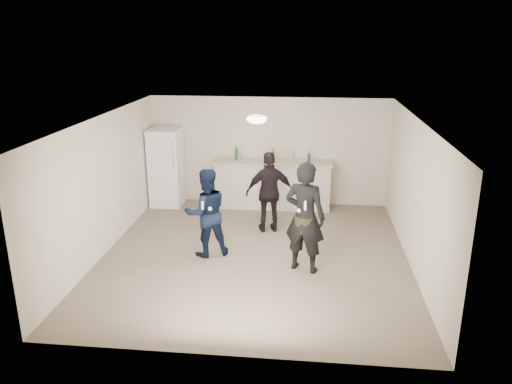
# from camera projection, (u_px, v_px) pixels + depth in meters

# --- Properties ---
(floor) EXTENTS (6.00, 6.00, 0.00)m
(floor) POSITION_uv_depth(u_px,v_px,m) (255.00, 255.00, 9.13)
(floor) COLOR #6B5B4C
(floor) RESTS_ON ground
(ceiling) EXTENTS (6.00, 6.00, 0.00)m
(ceiling) POSITION_uv_depth(u_px,v_px,m) (255.00, 119.00, 8.36)
(ceiling) COLOR silver
(ceiling) RESTS_ON wall_back
(wall_back) EXTENTS (6.00, 0.00, 6.00)m
(wall_back) POSITION_uv_depth(u_px,v_px,m) (269.00, 151.00, 11.59)
(wall_back) COLOR beige
(wall_back) RESTS_ON floor
(wall_front) EXTENTS (6.00, 0.00, 6.00)m
(wall_front) POSITION_uv_depth(u_px,v_px,m) (227.00, 266.00, 5.91)
(wall_front) COLOR beige
(wall_front) RESTS_ON floor
(wall_left) EXTENTS (0.00, 6.00, 6.00)m
(wall_left) POSITION_uv_depth(u_px,v_px,m) (104.00, 185.00, 9.03)
(wall_left) COLOR beige
(wall_left) RESTS_ON floor
(wall_right) EXTENTS (0.00, 6.00, 6.00)m
(wall_right) POSITION_uv_depth(u_px,v_px,m) (415.00, 195.00, 8.47)
(wall_right) COLOR beige
(wall_right) RESTS_ON floor
(counter) EXTENTS (2.60, 0.56, 1.05)m
(counter) POSITION_uv_depth(u_px,v_px,m) (273.00, 185.00, 11.48)
(counter) COLOR beige
(counter) RESTS_ON floor
(counter_top) EXTENTS (2.68, 0.64, 0.04)m
(counter_top) POSITION_uv_depth(u_px,v_px,m) (273.00, 162.00, 11.32)
(counter_top) COLOR beige
(counter_top) RESTS_ON counter
(fridge) EXTENTS (0.70, 0.70, 1.80)m
(fridge) POSITION_uv_depth(u_px,v_px,m) (166.00, 167.00, 11.56)
(fridge) COLOR white
(fridge) RESTS_ON floor
(fridge_handle) EXTENTS (0.02, 0.02, 0.60)m
(fridge_handle) POSITION_uv_depth(u_px,v_px,m) (173.00, 155.00, 11.05)
(fridge_handle) COLOR white
(fridge_handle) RESTS_ON fridge
(ceiling_dome) EXTENTS (0.36, 0.36, 0.16)m
(ceiling_dome) POSITION_uv_depth(u_px,v_px,m) (257.00, 119.00, 8.66)
(ceiling_dome) COLOR white
(ceiling_dome) RESTS_ON ceiling
(shaker) EXTENTS (0.08, 0.08, 0.17)m
(shaker) POSITION_uv_depth(u_px,v_px,m) (239.00, 156.00, 11.48)
(shaker) COLOR #B2B3B7
(shaker) RESTS_ON counter_top
(man) EXTENTS (0.97, 0.89, 1.62)m
(man) POSITION_uv_depth(u_px,v_px,m) (206.00, 213.00, 8.92)
(man) COLOR #0D1C39
(man) RESTS_ON floor
(woman) EXTENTS (0.81, 0.66, 1.91)m
(woman) POSITION_uv_depth(u_px,v_px,m) (305.00, 217.00, 8.29)
(woman) COLOR black
(woman) RESTS_ON floor
(camo_shorts) EXTENTS (0.34, 0.34, 0.28)m
(camo_shorts) POSITION_uv_depth(u_px,v_px,m) (305.00, 223.00, 8.33)
(camo_shorts) COLOR #2D3618
(camo_shorts) RESTS_ON woman
(spectator) EXTENTS (1.04, 0.63, 1.66)m
(spectator) POSITION_uv_depth(u_px,v_px,m) (270.00, 192.00, 10.00)
(spectator) COLOR black
(spectator) RESTS_ON floor
(remote_man) EXTENTS (0.04, 0.04, 0.15)m
(remote_man) POSITION_uv_depth(u_px,v_px,m) (203.00, 205.00, 8.58)
(remote_man) COLOR silver
(remote_man) RESTS_ON man
(nunchuk_man) EXTENTS (0.07, 0.07, 0.07)m
(nunchuk_man) POSITION_uv_depth(u_px,v_px,m) (210.00, 209.00, 8.62)
(nunchuk_man) COLOR white
(nunchuk_man) RESTS_ON man
(remote_woman) EXTENTS (0.04, 0.04, 0.15)m
(remote_woman) POSITION_uv_depth(u_px,v_px,m) (305.00, 206.00, 7.97)
(remote_woman) COLOR white
(remote_woman) RESTS_ON woman
(nunchuk_woman) EXTENTS (0.07, 0.07, 0.07)m
(nunchuk_woman) POSITION_uv_depth(u_px,v_px,m) (299.00, 211.00, 8.04)
(nunchuk_woman) COLOR silver
(nunchuk_woman) RESTS_ON woman
(bottle_cluster) EXTENTS (1.74, 0.38, 0.24)m
(bottle_cluster) POSITION_uv_depth(u_px,v_px,m) (269.00, 156.00, 11.36)
(bottle_cluster) COLOR #165025
(bottle_cluster) RESTS_ON counter_top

